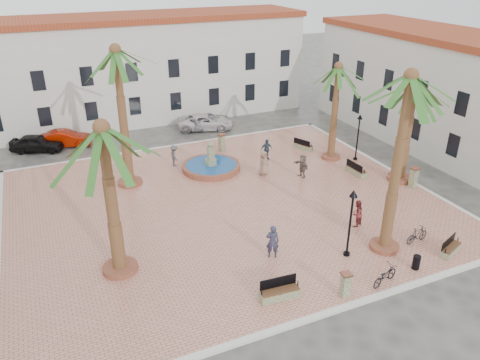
{
  "coord_description": "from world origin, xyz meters",
  "views": [
    {
      "loc": [
        -9.66,
        -24.02,
        14.24
      ],
      "look_at": [
        1.0,
        0.0,
        1.6
      ],
      "focal_mm": 35.0,
      "sensor_mm": 36.0,
      "label": 1
    }
  ],
  "objects_px": {
    "palm_sw": "(104,147)",
    "bench_e": "(356,171)",
    "cyclist_a": "(273,241)",
    "pedestrian_east": "(302,166)",
    "bollard_se": "(345,284)",
    "bicycle_a": "(385,275)",
    "car_red": "(65,139)",
    "car_silver": "(210,120)",
    "bench_s": "(280,293)",
    "car_white": "(205,122)",
    "bicycle_b": "(417,235)",
    "pedestrian_fountain_a": "(263,163)",
    "pedestrian_north": "(174,156)",
    "palm_e": "(413,98)",
    "palm_nw": "(117,65)",
    "pedestrian_fountain_b": "(266,149)",
    "car_black": "(37,143)",
    "fountain": "(211,166)",
    "lamppost_s": "(351,212)",
    "litter_bin": "(416,262)",
    "bench_ne": "(303,146)",
    "bollard_e": "(414,177)",
    "bench_se": "(451,249)",
    "lamppost_e": "(359,129)",
    "cyclist_b": "(357,213)",
    "palm_ne": "(338,77)",
    "bollard_n": "(222,142)",
    "palm_s": "(408,96)"
  },
  "relations": [
    {
      "from": "palm_sw",
      "to": "bench_e",
      "type": "distance_m",
      "value": 19.21
    },
    {
      "from": "cyclist_a",
      "to": "pedestrian_east",
      "type": "height_order",
      "value": "cyclist_a"
    },
    {
      "from": "cyclist_a",
      "to": "bollard_se",
      "type": "bearing_deg",
      "value": 135.01
    },
    {
      "from": "bicycle_a",
      "to": "car_red",
      "type": "bearing_deg",
      "value": 9.84
    },
    {
      "from": "bollard_se",
      "to": "car_silver",
      "type": "relative_size",
      "value": 0.29
    },
    {
      "from": "bench_s",
      "to": "car_white",
      "type": "xyz_separation_m",
      "value": [
        4.99,
        23.4,
        0.25
      ]
    },
    {
      "from": "bicycle_b",
      "to": "pedestrian_fountain_a",
      "type": "relative_size",
      "value": 0.87
    },
    {
      "from": "bicycle_a",
      "to": "pedestrian_north",
      "type": "relative_size",
      "value": 1.07
    },
    {
      "from": "palm_e",
      "to": "cyclist_a",
      "type": "height_order",
      "value": "palm_e"
    },
    {
      "from": "palm_nw",
      "to": "palm_sw",
      "type": "distance_m",
      "value": 9.98
    },
    {
      "from": "pedestrian_fountain_b",
      "to": "car_black",
      "type": "bearing_deg",
      "value": 153.42
    },
    {
      "from": "fountain",
      "to": "car_black",
      "type": "relative_size",
      "value": 1.03
    },
    {
      "from": "lamppost_s",
      "to": "litter_bin",
      "type": "relative_size",
      "value": 5.17
    },
    {
      "from": "bench_ne",
      "to": "litter_bin",
      "type": "height_order",
      "value": "bench_ne"
    },
    {
      "from": "car_white",
      "to": "pedestrian_east",
      "type": "bearing_deg",
      "value": -149.42
    },
    {
      "from": "bicycle_a",
      "to": "pedestrian_fountain_a",
      "type": "bearing_deg",
      "value": -16.61
    },
    {
      "from": "pedestrian_east",
      "to": "car_black",
      "type": "height_order",
      "value": "pedestrian_east"
    },
    {
      "from": "bicycle_a",
      "to": "car_white",
      "type": "bearing_deg",
      "value": -15.62
    },
    {
      "from": "bollard_e",
      "to": "car_white",
      "type": "distance_m",
      "value": 19.06
    },
    {
      "from": "bench_s",
      "to": "car_white",
      "type": "height_order",
      "value": "car_white"
    },
    {
      "from": "bench_se",
      "to": "bollard_e",
      "type": "height_order",
      "value": "bollard_e"
    },
    {
      "from": "palm_e",
      "to": "lamppost_e",
      "type": "bearing_deg",
      "value": 98.37
    },
    {
      "from": "bollard_e",
      "to": "pedestrian_north",
      "type": "height_order",
      "value": "pedestrian_north"
    },
    {
      "from": "lamppost_e",
      "to": "car_white",
      "type": "xyz_separation_m",
      "value": [
        -7.95,
        11.57,
        -1.9
      ]
    },
    {
      "from": "cyclist_b",
      "to": "bench_se",
      "type": "bearing_deg",
      "value": 102.3
    },
    {
      "from": "car_red",
      "to": "car_silver",
      "type": "xyz_separation_m",
      "value": [
        12.57,
        -0.29,
        -0.05
      ]
    },
    {
      "from": "bench_se",
      "to": "fountain",
      "type": "bearing_deg",
      "value": 96.4
    },
    {
      "from": "bollard_e",
      "to": "bicycle_a",
      "type": "height_order",
      "value": "bollard_e"
    },
    {
      "from": "palm_ne",
      "to": "cyclist_b",
      "type": "height_order",
      "value": "palm_ne"
    },
    {
      "from": "bench_e",
      "to": "car_black",
      "type": "relative_size",
      "value": 0.44
    },
    {
      "from": "palm_e",
      "to": "lamppost_e",
      "type": "relative_size",
      "value": 1.99
    },
    {
      "from": "bench_se",
      "to": "car_red",
      "type": "relative_size",
      "value": 0.41
    },
    {
      "from": "bench_e",
      "to": "bench_ne",
      "type": "height_order",
      "value": "bench_e"
    },
    {
      "from": "bicycle_a",
      "to": "lamppost_s",
      "type": "bearing_deg",
      "value": -10.49
    },
    {
      "from": "litter_bin",
      "to": "car_black",
      "type": "xyz_separation_m",
      "value": [
        -16.43,
        24.64,
        0.18
      ]
    },
    {
      "from": "lamppost_s",
      "to": "bench_s",
      "type": "bearing_deg",
      "value": -161.88
    },
    {
      "from": "cyclist_b",
      "to": "car_black",
      "type": "relative_size",
      "value": 0.4
    },
    {
      "from": "bollard_n",
      "to": "fountain",
      "type": "bearing_deg",
      "value": -124.01
    },
    {
      "from": "pedestrian_east",
      "to": "palm_sw",
      "type": "bearing_deg",
      "value": -73.57
    },
    {
      "from": "bench_e",
      "to": "car_white",
      "type": "distance_m",
      "value": 15.18
    },
    {
      "from": "bench_s",
      "to": "palm_s",
      "type": "bearing_deg",
      "value": 14.7
    },
    {
      "from": "litter_bin",
      "to": "cyclist_a",
      "type": "xyz_separation_m",
      "value": [
        -6.07,
        3.8,
        0.56
      ]
    },
    {
      "from": "bollard_n",
      "to": "car_white",
      "type": "relative_size",
      "value": 0.29
    },
    {
      "from": "palm_ne",
      "to": "bench_e",
      "type": "height_order",
      "value": "palm_ne"
    },
    {
      "from": "bicycle_a",
      "to": "car_white",
      "type": "height_order",
      "value": "car_white"
    },
    {
      "from": "car_white",
      "to": "bollard_e",
      "type": "bearing_deg",
      "value": -134.36
    },
    {
      "from": "palm_nw",
      "to": "car_black",
      "type": "relative_size",
      "value": 2.29
    },
    {
      "from": "bollard_se",
      "to": "cyclist_a",
      "type": "distance_m",
      "value": 4.4
    },
    {
      "from": "cyclist_a",
      "to": "car_white",
      "type": "distance_m",
      "value": 20.74
    },
    {
      "from": "cyclist_a",
      "to": "bicycle_b",
      "type": "xyz_separation_m",
      "value": [
        7.81,
        -1.97,
        -0.46
      ]
    }
  ]
}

